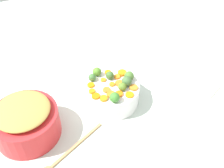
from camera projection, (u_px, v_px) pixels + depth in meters
name	position (u px, v px, depth m)	size (l,w,h in m)	color
tabletop	(118.00, 96.00, 1.25)	(2.40, 2.40, 0.02)	silver
serving_bowl_carrots	(112.00, 93.00, 1.18)	(0.24, 0.24, 0.10)	white
metal_pot	(27.00, 124.00, 1.04)	(0.26, 0.26, 0.12)	red
stuffing_mound	(22.00, 110.00, 0.99)	(0.21, 0.21, 0.04)	tan
carrot_slice_0	(107.00, 90.00, 1.13)	(0.03, 0.03, 0.01)	orange
carrot_slice_1	(108.00, 72.00, 1.21)	(0.03, 0.03, 0.01)	orange
carrot_slice_2	(91.00, 85.00, 1.15)	(0.03, 0.03, 0.01)	orange
carrot_slice_3	(130.00, 95.00, 1.11)	(0.04, 0.04, 0.01)	orange
carrot_slice_4	(134.00, 88.00, 1.14)	(0.04, 0.04, 0.01)	orange
carrot_slice_5	(119.00, 94.00, 1.11)	(0.03, 0.03, 0.01)	orange
carrot_slice_6	(122.00, 73.00, 1.20)	(0.04, 0.04, 0.01)	orange
carrot_slice_7	(103.00, 80.00, 1.17)	(0.02, 0.02, 0.01)	orange
carrot_slice_8	(96.00, 96.00, 1.10)	(0.03, 0.03, 0.01)	orange
carrot_slice_9	(112.00, 84.00, 1.15)	(0.02, 0.02, 0.01)	orange
carrot_slice_10	(92.00, 91.00, 1.12)	(0.03, 0.03, 0.01)	orange
carrot_slice_11	(111.00, 94.00, 1.11)	(0.04, 0.04, 0.01)	orange
carrot_slice_12	(119.00, 83.00, 1.16)	(0.04, 0.04, 0.01)	orange
carrot_slice_13	(104.00, 98.00, 1.09)	(0.03, 0.03, 0.01)	orange
carrot_slice_14	(117.00, 77.00, 1.19)	(0.03, 0.03, 0.01)	orange
brussels_sprout_0	(129.00, 76.00, 1.16)	(0.04, 0.04, 0.04)	#4D7832
brussels_sprout_1	(122.00, 87.00, 1.12)	(0.04, 0.04, 0.04)	olive
brussels_sprout_2	(110.00, 75.00, 1.17)	(0.04, 0.04, 0.04)	#436C30
brussels_sprout_3	(127.00, 81.00, 1.14)	(0.04, 0.04, 0.04)	#476D3B
brussels_sprout_4	(97.00, 72.00, 1.19)	(0.04, 0.04, 0.04)	#55882A
brussels_sprout_5	(92.00, 78.00, 1.16)	(0.03, 0.03, 0.03)	#427237
brussels_sprout_6	(115.00, 97.00, 1.07)	(0.04, 0.04, 0.04)	#448932
wooden_spoon	(60.00, 159.00, 0.99)	(0.17, 0.30, 0.01)	tan
dish_towel	(204.00, 85.00, 1.29)	(0.13, 0.11, 0.01)	beige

